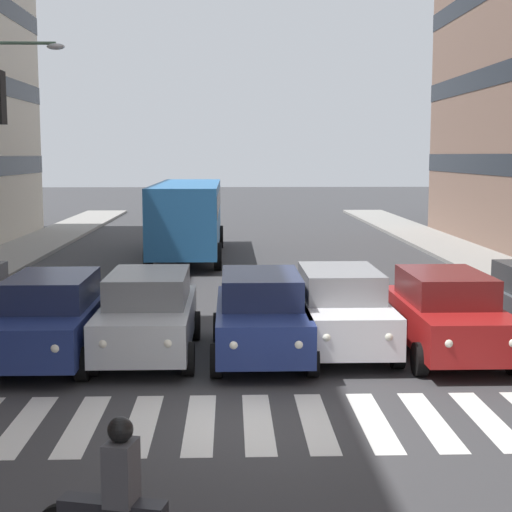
{
  "coord_description": "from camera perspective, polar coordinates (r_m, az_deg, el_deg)",
  "views": [
    {
      "loc": [
        0.43,
        11.68,
        4.13
      ],
      "look_at": [
        -0.2,
        -6.9,
        1.72
      ],
      "focal_mm": 54.77,
      "sensor_mm": 36.0,
      "label": 1
    }
  ],
  "objects": [
    {
      "name": "ground_plane",
      "position": [
        12.39,
        0.15,
        -12.07
      ],
      "size": [
        180.0,
        180.0,
        0.0
      ],
      "primitive_type": "plane",
      "color": "#38383A"
    },
    {
      "name": "motorcycle_with_rider",
      "position": [
        8.31,
        -10.21,
        -17.51
      ],
      "size": [
        1.68,
        0.5,
        1.57
      ],
      "color": "black",
      "rests_on": "ground_plane"
    },
    {
      "name": "car_2",
      "position": [
        16.68,
        6.2,
        -3.87
      ],
      "size": [
        2.02,
        4.44,
        1.72
      ],
      "color": "silver",
      "rests_on": "ground_plane"
    },
    {
      "name": "bus_behind_traffic",
      "position": [
        31.72,
        -4.99,
        3.26
      ],
      "size": [
        2.78,
        10.5,
        3.0
      ],
      "color": "#286BAD",
      "rests_on": "ground_plane"
    },
    {
      "name": "car_3",
      "position": [
        16.02,
        0.38,
        -4.3
      ],
      "size": [
        2.02,
        4.44,
        1.72
      ],
      "color": "navy",
      "rests_on": "ground_plane"
    },
    {
      "name": "car_1",
      "position": [
        16.61,
        13.72,
        -4.09
      ],
      "size": [
        2.02,
        4.44,
        1.72
      ],
      "color": "maroon",
      "rests_on": "ground_plane"
    },
    {
      "name": "car_4",
      "position": [
        16.26,
        -7.88,
        -4.19
      ],
      "size": [
        2.02,
        4.44,
        1.72
      ],
      "color": "#B2B7BC",
      "rests_on": "ground_plane"
    },
    {
      "name": "crosswalk_markings",
      "position": [
        12.39,
        0.15,
        -12.05
      ],
      "size": [
        9.45,
        2.8,
        0.01
      ],
      "color": "silver",
      "rests_on": "ground_plane"
    },
    {
      "name": "car_5",
      "position": [
        16.28,
        -14.77,
        -4.35
      ],
      "size": [
        2.02,
        4.44,
        1.72
      ],
      "color": "navy",
      "rests_on": "ground_plane"
    }
  ]
}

